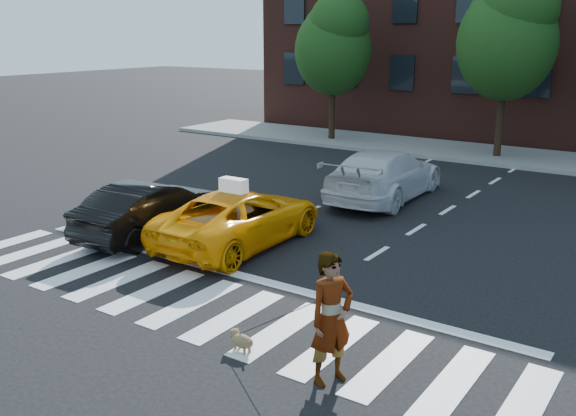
{
  "coord_description": "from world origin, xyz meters",
  "views": [
    {
      "loc": [
        7.63,
        -8.07,
        4.86
      ],
      "look_at": [
        -0.01,
        3.18,
        1.1
      ],
      "focal_mm": 40.0,
      "sensor_mm": 36.0,
      "label": 1
    }
  ],
  "objects_px": {
    "tree_mid": "(508,31)",
    "taxi": "(240,217)",
    "tree_left": "(334,41)",
    "black_sedan": "(151,209)",
    "white_suv": "(385,174)",
    "woman": "(331,319)",
    "dog": "(240,340)"
  },
  "relations": [
    {
      "from": "tree_mid",
      "to": "white_suv",
      "type": "bearing_deg",
      "value": -97.03
    },
    {
      "from": "white_suv",
      "to": "black_sedan",
      "type": "bearing_deg",
      "value": 61.24
    },
    {
      "from": "dog",
      "to": "tree_mid",
      "type": "bearing_deg",
      "value": 108.2
    },
    {
      "from": "tree_mid",
      "to": "dog",
      "type": "bearing_deg",
      "value": -85.73
    },
    {
      "from": "taxi",
      "to": "white_suv",
      "type": "height_order",
      "value": "white_suv"
    },
    {
      "from": "tree_left",
      "to": "woman",
      "type": "bearing_deg",
      "value": -59.69
    },
    {
      "from": "tree_mid",
      "to": "dog",
      "type": "height_order",
      "value": "tree_mid"
    },
    {
      "from": "black_sedan",
      "to": "tree_left",
      "type": "bearing_deg",
      "value": -80.4
    },
    {
      "from": "tree_left",
      "to": "woman",
      "type": "height_order",
      "value": "tree_left"
    },
    {
      "from": "black_sedan",
      "to": "dog",
      "type": "bearing_deg",
      "value": 144.52
    },
    {
      "from": "tree_left",
      "to": "white_suv",
      "type": "xyz_separation_m",
      "value": [
        6.51,
        -8.03,
        -3.69
      ]
    },
    {
      "from": "taxi",
      "to": "dog",
      "type": "bearing_deg",
      "value": 126.93
    },
    {
      "from": "white_suv",
      "to": "tree_left",
      "type": "bearing_deg",
      "value": -53.78
    },
    {
      "from": "tree_left",
      "to": "taxi",
      "type": "distance_m",
      "value": 15.34
    },
    {
      "from": "tree_mid",
      "to": "white_suv",
      "type": "distance_m",
      "value": 9.07
    },
    {
      "from": "black_sedan",
      "to": "woman",
      "type": "distance_m",
      "value": 7.89
    },
    {
      "from": "tree_left",
      "to": "tree_mid",
      "type": "bearing_deg",
      "value": -0.0
    },
    {
      "from": "black_sedan",
      "to": "dog",
      "type": "height_order",
      "value": "black_sedan"
    },
    {
      "from": "taxi",
      "to": "tree_left",
      "type": "bearing_deg",
      "value": -69.43
    },
    {
      "from": "tree_mid",
      "to": "black_sedan",
      "type": "height_order",
      "value": "tree_mid"
    },
    {
      "from": "black_sedan",
      "to": "dog",
      "type": "xyz_separation_m",
      "value": [
        5.48,
        -3.43,
        -0.49
      ]
    },
    {
      "from": "tree_left",
      "to": "black_sedan",
      "type": "distance_m",
      "value": 15.35
    },
    {
      "from": "tree_mid",
      "to": "dog",
      "type": "distance_m",
      "value": 18.57
    },
    {
      "from": "tree_mid",
      "to": "taxi",
      "type": "relative_size",
      "value": 1.51
    },
    {
      "from": "tree_left",
      "to": "white_suv",
      "type": "distance_m",
      "value": 10.98
    },
    {
      "from": "black_sedan",
      "to": "white_suv",
      "type": "bearing_deg",
      "value": -119.42
    },
    {
      "from": "tree_mid",
      "to": "white_suv",
      "type": "height_order",
      "value": "tree_mid"
    },
    {
      "from": "tree_mid",
      "to": "taxi",
      "type": "height_order",
      "value": "tree_mid"
    },
    {
      "from": "taxi",
      "to": "white_suv",
      "type": "bearing_deg",
      "value": -100.72
    },
    {
      "from": "tree_mid",
      "to": "black_sedan",
      "type": "distance_m",
      "value": 15.64
    },
    {
      "from": "tree_left",
      "to": "taxi",
      "type": "xyz_separation_m",
      "value": [
        5.57,
        -13.79,
        -3.79
      ]
    },
    {
      "from": "taxi",
      "to": "white_suv",
      "type": "distance_m",
      "value": 5.83
    }
  ]
}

